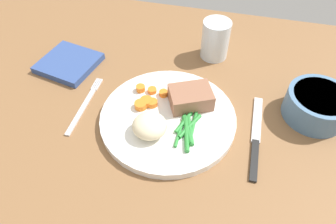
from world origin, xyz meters
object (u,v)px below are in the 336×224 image
salad_bowl (317,104)px  napkin (69,63)px  water_glass (215,42)px  meat_portion (191,97)px  knife (256,138)px  dinner_plate (168,118)px  fork (85,105)px

salad_bowl → napkin: bearing=177.5°
water_glass → meat_portion: bearing=-96.5°
salad_bowl → napkin: 55.43cm
knife → water_glass: 26.53cm
water_glass → salad_bowl: 26.85cm
dinner_plate → napkin: size_ratio=2.17×
meat_portion → knife: bearing=-18.2°
fork → knife: bearing=2.2°
dinner_plate → meat_portion: 6.15cm
fork → meat_portion: bearing=14.0°
water_glass → salad_bowl: size_ratio=0.74×
dinner_plate → fork: bearing=-179.2°
salad_bowl → napkin: (-55.33, 2.42, -2.39)cm
salad_bowl → dinner_plate: bearing=-163.0°
meat_portion → salad_bowl: bearing=10.1°
water_glass → napkin: size_ratio=0.74×
fork → salad_bowl: salad_bowl is taller
dinner_plate → knife: 17.43cm
meat_portion → salad_bowl: (24.66, 4.39, -0.19)cm
dinner_plate → salad_bowl: bearing=17.0°
fork → knife: knife is taller
dinner_plate → knife: dinner_plate is taller
napkin → dinner_plate: bearing=-22.3°
dinner_plate → meat_portion: size_ratio=3.24×
dinner_plate → napkin: same height
knife → dinner_plate: bearing=-179.7°
meat_portion → knife: meat_portion is taller
knife → fork: bearing=-178.8°
dinner_plate → water_glass: size_ratio=2.91×
knife → water_glass: water_glass is taller
knife → salad_bowl: salad_bowl is taller
dinner_plate → meat_portion: bearing=49.4°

